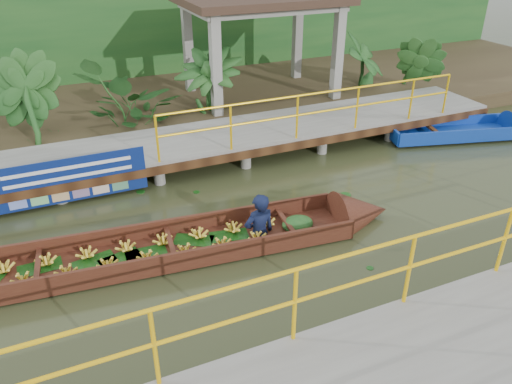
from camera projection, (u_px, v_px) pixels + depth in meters
name	position (u px, v px, depth m)	size (l,w,h in m)	color
ground	(253.00, 237.00, 8.90)	(80.00, 80.00, 0.00)	#282E17
land_strip	(153.00, 102.00, 14.82)	(30.00, 8.00, 0.45)	#332619
far_dock	(194.00, 143.00, 11.43)	(16.00, 2.06, 1.66)	slate
near_dock	(477.00, 381.00, 5.73)	(18.00, 2.40, 1.73)	slate
pavilion	(261.00, 10.00, 13.68)	(4.40, 3.00, 3.00)	slate
foliage_backdrop	(129.00, 26.00, 15.99)	(30.00, 0.80, 4.00)	#16451A
vendor_boat	(123.00, 253.00, 8.11)	(10.33, 2.01, 2.04)	#3B1610
moored_blue_boat	(485.00, 130.00, 13.01)	(3.99, 1.94, 0.92)	#0D3399
blue_banner	(70.00, 180.00, 9.64)	(2.92, 0.04, 0.91)	navy
tropical_plants	(202.00, 81.00, 12.82)	(14.44, 1.44, 1.80)	#16451A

